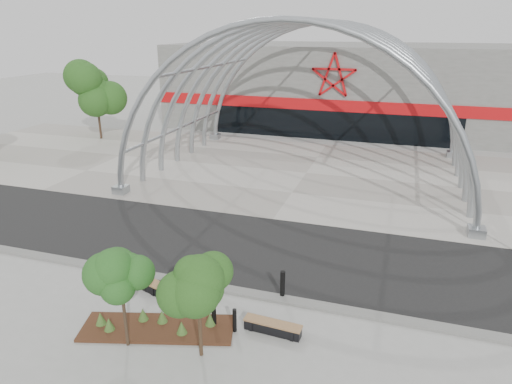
# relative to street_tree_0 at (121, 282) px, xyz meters

# --- Properties ---
(ground) EXTENTS (140.00, 140.00, 0.00)m
(ground) POSITION_rel_street_tree_0_xyz_m (1.71, 4.21, -2.34)
(ground) COLOR #989893
(ground) RESTS_ON ground
(road) EXTENTS (140.00, 7.00, 0.02)m
(road) POSITION_rel_street_tree_0_xyz_m (1.71, 7.71, -2.33)
(road) COLOR black
(road) RESTS_ON ground
(forecourt) EXTENTS (60.00, 17.00, 0.04)m
(forecourt) POSITION_rel_street_tree_0_xyz_m (1.71, 19.71, -2.32)
(forecourt) COLOR gray
(forecourt) RESTS_ON ground
(kerb) EXTENTS (60.00, 0.50, 0.12)m
(kerb) POSITION_rel_street_tree_0_xyz_m (1.71, 3.96, -2.28)
(kerb) COLOR slate
(kerb) RESTS_ON ground
(arena_building) EXTENTS (34.00, 15.24, 8.00)m
(arena_building) POSITION_rel_street_tree_0_xyz_m (1.71, 37.66, 1.65)
(arena_building) COLOR slate
(arena_building) RESTS_ON ground
(vault_canopy) EXTENTS (20.80, 15.80, 20.36)m
(vault_canopy) POSITION_rel_street_tree_0_xyz_m (1.71, 19.71, -2.32)
(vault_canopy) COLOR #979DA2
(vault_canopy) RESTS_ON ground
(planting_bed) EXTENTS (5.36, 2.91, 0.54)m
(planting_bed) POSITION_rel_street_tree_0_xyz_m (0.45, 1.01, -2.21)
(planting_bed) COLOR black
(planting_bed) RESTS_ON ground
(street_tree_0) EXTENTS (1.43, 1.43, 3.25)m
(street_tree_0) POSITION_rel_street_tree_0_xyz_m (0.00, 0.00, 0.00)
(street_tree_0) COLOR black
(street_tree_0) RESTS_ON ground
(street_tree_1) EXTENTS (1.46, 1.46, 3.46)m
(street_tree_1) POSITION_rel_street_tree_0_xyz_m (2.46, 0.28, 0.14)
(street_tree_1) COLOR #2F2013
(street_tree_1) RESTS_ON ground
(bench_0) EXTENTS (2.08, 1.09, 0.43)m
(bench_0) POSITION_rel_street_tree_0_xyz_m (-1.34, 3.20, -2.13)
(bench_0) COLOR black
(bench_0) RESTS_ON ground
(bench_1) EXTENTS (2.00, 0.56, 0.42)m
(bench_1) POSITION_rel_street_tree_0_xyz_m (4.28, 2.03, -2.14)
(bench_1) COLOR black
(bench_1) RESTS_ON ground
(bollard_0) EXTENTS (0.16, 0.16, 1.00)m
(bollard_0) POSITION_rel_street_tree_0_xyz_m (-1.06, 2.98, -1.84)
(bollard_0) COLOR black
(bollard_0) RESTS_ON ground
(bollard_1) EXTENTS (0.15, 0.15, 0.95)m
(bollard_1) POSITION_rel_street_tree_0_xyz_m (-1.00, 3.17, -1.86)
(bollard_1) COLOR black
(bollard_1) RESTS_ON ground
(bollard_2) EXTENTS (0.15, 0.15, 0.96)m
(bollard_2) POSITION_rel_street_tree_0_xyz_m (2.27, 1.77, -1.86)
(bollard_2) COLOR black
(bollard_2) RESTS_ON ground
(bollard_3) EXTENTS (0.14, 0.14, 0.86)m
(bollard_3) POSITION_rel_street_tree_0_xyz_m (3.04, 1.72, -1.91)
(bollard_3) COLOR black
(bollard_3) RESTS_ON ground
(bollard_4) EXTENTS (0.18, 0.18, 1.13)m
(bollard_4) POSITION_rel_street_tree_0_xyz_m (4.06, 4.15, -1.77)
(bollard_4) COLOR black
(bollard_4) RESTS_ON ground
(bg_tree_0) EXTENTS (3.00, 3.00, 6.45)m
(bg_tree_0) POSITION_rel_street_tree_0_xyz_m (-18.29, 24.21, 2.30)
(bg_tree_0) COLOR black
(bg_tree_0) RESTS_ON ground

